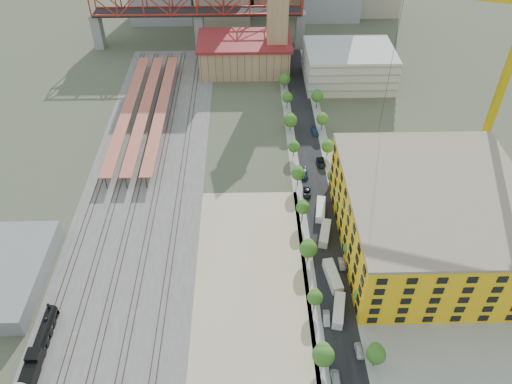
{
  "coord_description": "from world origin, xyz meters",
  "views": [
    {
      "loc": [
        -4.76,
        -110.9,
        97.24
      ],
      "look_at": [
        -2.4,
        -9.29,
        10.0
      ],
      "focal_mm": 35.0,
      "sensor_mm": 36.0,
      "label": 1
    }
  ],
  "objects_px": {
    "locomotive": "(40,345)",
    "site_trailer_c": "(325,233)",
    "clock_tower": "(278,2)",
    "site_trailer_b": "(333,276)",
    "construction_building": "(431,218)",
    "site_trailer_a": "(339,310)",
    "tower_crane": "(496,57)",
    "car_0": "(336,380)",
    "site_trailer_d": "(321,210)"
  },
  "relations": [
    {
      "from": "tower_crane",
      "to": "site_trailer_c",
      "type": "height_order",
      "value": "tower_crane"
    },
    {
      "from": "site_trailer_d",
      "to": "site_trailer_b",
      "type": "bearing_deg",
      "value": -80.67
    },
    {
      "from": "locomotive",
      "to": "clock_tower",
      "type": "bearing_deg",
      "value": 65.91
    },
    {
      "from": "tower_crane",
      "to": "construction_building",
      "type": "bearing_deg",
      "value": -122.43
    },
    {
      "from": "car_0",
      "to": "locomotive",
      "type": "bearing_deg",
      "value": 170.87
    },
    {
      "from": "construction_building",
      "to": "locomotive",
      "type": "xyz_separation_m",
      "value": [
        -92.0,
        -29.75,
        -7.36
      ]
    },
    {
      "from": "construction_building",
      "to": "car_0",
      "type": "xyz_separation_m",
      "value": [
        -29.0,
        -38.58,
        -8.61
      ]
    },
    {
      "from": "locomotive",
      "to": "site_trailer_d",
      "type": "xyz_separation_m",
      "value": [
        66.0,
        42.56,
        -0.8
      ]
    },
    {
      "from": "site_trailer_a",
      "to": "site_trailer_d",
      "type": "distance_m",
      "value": 34.49
    },
    {
      "from": "tower_crane",
      "to": "site_trailer_c",
      "type": "xyz_separation_m",
      "value": [
        -45.57,
        -27.48,
        -37.26
      ]
    },
    {
      "from": "clock_tower",
      "to": "site_trailer_a",
      "type": "height_order",
      "value": "clock_tower"
    },
    {
      "from": "locomotive",
      "to": "car_0",
      "type": "bearing_deg",
      "value": -7.97
    },
    {
      "from": "clock_tower",
      "to": "site_trailer_b",
      "type": "relative_size",
      "value": 5.35
    },
    {
      "from": "tower_crane",
      "to": "car_0",
      "type": "height_order",
      "value": "tower_crane"
    },
    {
      "from": "locomotive",
      "to": "car_0",
      "type": "distance_m",
      "value": 63.63
    },
    {
      "from": "clock_tower",
      "to": "site_trailer_c",
      "type": "distance_m",
      "value": 100.82
    },
    {
      "from": "tower_crane",
      "to": "car_0",
      "type": "distance_m",
      "value": 92.71
    },
    {
      "from": "locomotive",
      "to": "site_trailer_c",
      "type": "xyz_separation_m",
      "value": [
        66.0,
        33.07,
        -0.8
      ]
    },
    {
      "from": "car_0",
      "to": "construction_building",
      "type": "bearing_deg",
      "value": 51.91
    },
    {
      "from": "construction_building",
      "to": "site_trailer_c",
      "type": "distance_m",
      "value": 27.45
    },
    {
      "from": "clock_tower",
      "to": "site_trailer_b",
      "type": "xyz_separation_m",
      "value": [
        8.0,
        -111.61,
        -27.37
      ]
    },
    {
      "from": "construction_building",
      "to": "locomotive",
      "type": "bearing_deg",
      "value": -162.08
    },
    {
      "from": "site_trailer_a",
      "to": "car_0",
      "type": "height_order",
      "value": "site_trailer_a"
    },
    {
      "from": "site_trailer_c",
      "to": "site_trailer_d",
      "type": "relative_size",
      "value": 1.0
    },
    {
      "from": "site_trailer_c",
      "to": "car_0",
      "type": "bearing_deg",
      "value": -80.62
    },
    {
      "from": "construction_building",
      "to": "site_trailer_b",
      "type": "distance_m",
      "value": 29.6
    },
    {
      "from": "site_trailer_a",
      "to": "site_trailer_d",
      "type": "relative_size",
      "value": 1.0
    },
    {
      "from": "construction_building",
      "to": "tower_crane",
      "type": "relative_size",
      "value": 0.81
    },
    {
      "from": "construction_building",
      "to": "site_trailer_c",
      "type": "relative_size",
      "value": 5.56
    },
    {
      "from": "construction_building",
      "to": "site_trailer_a",
      "type": "xyz_separation_m",
      "value": [
        -26.0,
        -21.68,
        -8.16
      ]
    },
    {
      "from": "site_trailer_c",
      "to": "tower_crane",
      "type": "bearing_deg",
      "value": 44.57
    },
    {
      "from": "site_trailer_d",
      "to": "site_trailer_c",
      "type": "bearing_deg",
      "value": -80.67
    },
    {
      "from": "clock_tower",
      "to": "site_trailer_c",
      "type": "height_order",
      "value": "clock_tower"
    },
    {
      "from": "tower_crane",
      "to": "site_trailer_d",
      "type": "distance_m",
      "value": 61.55
    },
    {
      "from": "locomotive",
      "to": "site_trailer_b",
      "type": "distance_m",
      "value": 68.45
    },
    {
      "from": "clock_tower",
      "to": "construction_building",
      "type": "bearing_deg",
      "value": -71.22
    },
    {
      "from": "construction_building",
      "to": "car_0",
      "type": "bearing_deg",
      "value": -126.94
    },
    {
      "from": "construction_building",
      "to": "tower_crane",
      "type": "bearing_deg",
      "value": 57.57
    },
    {
      "from": "site_trailer_a",
      "to": "car_0",
      "type": "distance_m",
      "value": 17.17
    },
    {
      "from": "site_trailer_c",
      "to": "construction_building",
      "type": "bearing_deg",
      "value": 6.2
    },
    {
      "from": "site_trailer_c",
      "to": "site_trailer_a",
      "type": "bearing_deg",
      "value": -76.52
    },
    {
      "from": "tower_crane",
      "to": "site_trailer_b",
      "type": "xyz_separation_m",
      "value": [
        -45.57,
        -42.42,
        -37.18
      ]
    },
    {
      "from": "site_trailer_d",
      "to": "car_0",
      "type": "bearing_deg",
      "value": -84.02
    },
    {
      "from": "locomotive",
      "to": "site_trailer_b",
      "type": "bearing_deg",
      "value": 15.37
    },
    {
      "from": "clock_tower",
      "to": "car_0",
      "type": "distance_m",
      "value": 141.44
    },
    {
      "from": "locomotive",
      "to": "tower_crane",
      "type": "xyz_separation_m",
      "value": [
        111.57,
        60.56,
        36.46
      ]
    },
    {
      "from": "site_trailer_b",
      "to": "tower_crane",
      "type": "bearing_deg",
      "value": 34.35
    },
    {
      "from": "tower_crane",
      "to": "site_trailer_d",
      "type": "height_order",
      "value": "tower_crane"
    },
    {
      "from": "site_trailer_b",
      "to": "site_trailer_d",
      "type": "distance_m",
      "value": 24.42
    },
    {
      "from": "tower_crane",
      "to": "clock_tower",
      "type": "bearing_deg",
      "value": 127.75
    }
  ]
}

